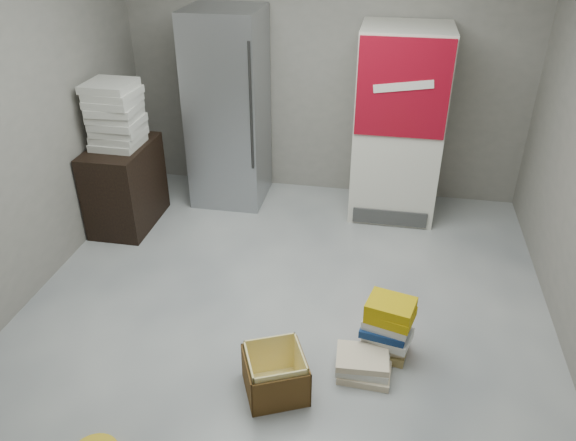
# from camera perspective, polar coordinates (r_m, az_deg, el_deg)

# --- Properties ---
(ground) EXTENTS (5.00, 5.00, 0.00)m
(ground) POSITION_cam_1_polar(r_m,az_deg,el_deg) (4.11, -1.30, -12.11)
(ground) COLOR beige
(ground) RESTS_ON ground
(room_shell) EXTENTS (4.04, 5.04, 2.82)m
(room_shell) POSITION_cam_1_polar(r_m,az_deg,el_deg) (3.20, -1.67, 12.53)
(room_shell) COLOR gray
(room_shell) RESTS_ON ground
(steel_fridge) EXTENTS (0.70, 0.72, 1.90)m
(steel_fridge) POSITION_cam_1_polar(r_m,az_deg,el_deg) (5.64, -6.07, 11.17)
(steel_fridge) COLOR #A4A6AC
(steel_fridge) RESTS_ON ground
(coke_cooler) EXTENTS (0.80, 0.73, 1.80)m
(coke_cooler) POSITION_cam_1_polar(r_m,az_deg,el_deg) (5.43, 11.15, 9.52)
(coke_cooler) COLOR silver
(coke_cooler) RESTS_ON ground
(wood_shelf) EXTENTS (0.50, 0.80, 0.80)m
(wood_shelf) POSITION_cam_1_polar(r_m,az_deg,el_deg) (5.51, -16.20, 3.46)
(wood_shelf) COLOR black
(wood_shelf) RESTS_ON ground
(supply_box_stack) EXTENTS (0.44, 0.44, 0.58)m
(supply_box_stack) POSITION_cam_1_polar(r_m,az_deg,el_deg) (5.25, -17.13, 10.23)
(supply_box_stack) COLOR silver
(supply_box_stack) RESTS_ON wood_shelf
(phonebook_stack_main) EXTENTS (0.38, 0.32, 0.45)m
(phonebook_stack_main) POSITION_cam_1_polar(r_m,az_deg,el_deg) (3.93, 10.04, -10.66)
(phonebook_stack_main) COLOR #99834B
(phonebook_stack_main) RESTS_ON ground
(phonebook_stack_side) EXTENTS (0.38, 0.30, 0.15)m
(phonebook_stack_side) POSITION_cam_1_polar(r_m,az_deg,el_deg) (3.86, 7.66, -14.30)
(phonebook_stack_side) COLOR beige
(phonebook_stack_side) RESTS_ON ground
(cardboard_box) EXTENTS (0.49, 0.49, 0.30)m
(cardboard_box) POSITION_cam_1_polar(r_m,az_deg,el_deg) (3.69, -1.29, -15.49)
(cardboard_box) COLOR yellow
(cardboard_box) RESTS_ON ground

